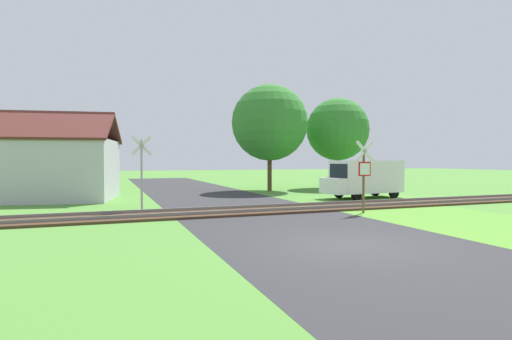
# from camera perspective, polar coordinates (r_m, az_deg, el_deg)

# --- Properties ---
(ground_plane) EXTENTS (160.00, 160.00, 0.00)m
(ground_plane) POSITION_cam_1_polar(r_m,az_deg,el_deg) (10.98, 13.25, -10.46)
(ground_plane) COLOR #4C8433
(road_asphalt) EXTENTS (7.09, 80.00, 0.01)m
(road_asphalt) POSITION_cam_1_polar(r_m,az_deg,el_deg) (12.66, 8.14, -8.84)
(road_asphalt) COLOR #2D2D30
(road_asphalt) RESTS_ON ground
(rail_track) EXTENTS (60.00, 2.60, 0.22)m
(rail_track) POSITION_cam_1_polar(r_m,az_deg,el_deg) (17.49, -0.38, -5.81)
(rail_track) COLOR #422D1E
(rail_track) RESTS_ON ground
(stop_sign_near) EXTENTS (0.88, 0.15, 3.09)m
(stop_sign_near) POSITION_cam_1_polar(r_m,az_deg,el_deg) (17.56, 15.18, -0.26)
(stop_sign_near) COLOR brown
(stop_sign_near) RESTS_ON ground
(crossing_sign_far) EXTENTS (0.87, 0.18, 3.32)m
(crossing_sign_far) POSITION_cam_1_polar(r_m,az_deg,el_deg) (17.89, -16.03, 0.28)
(crossing_sign_far) COLOR #9E9EA5
(crossing_sign_far) RESTS_ON ground
(house) EXTENTS (7.21, 6.63, 5.04)m
(house) POSITION_cam_1_polar(r_m,az_deg,el_deg) (25.32, -26.54, 0.36)
(house) COLOR #B7B7BC
(house) RESTS_ON ground
(tree_far) EXTENTS (5.03, 5.03, 7.26)m
(tree_far) POSITION_cam_1_polar(r_m,az_deg,el_deg) (33.03, 11.59, 5.69)
(tree_far) COLOR #513823
(tree_far) RESTS_ON ground
(tree_right) EXTENTS (5.60, 5.60, 7.82)m
(tree_right) POSITION_cam_1_polar(r_m,az_deg,el_deg) (29.57, 1.97, 6.75)
(tree_right) COLOR #513823
(tree_right) RESTS_ON ground
(mail_truck) EXTENTS (5.07, 2.36, 2.24)m
(mail_truck) POSITION_cam_1_polar(r_m,az_deg,el_deg) (24.58, 15.21, -1.01)
(mail_truck) COLOR white
(mail_truck) RESTS_ON ground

